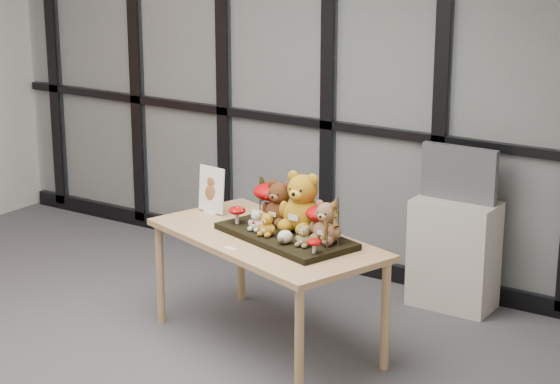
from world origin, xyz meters
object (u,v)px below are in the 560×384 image
Objects in this scene: bear_tan_back at (327,219)px; bear_white_bow at (257,219)px; bear_brown_medium at (280,200)px; plush_cream_hedgehog at (285,236)px; display_table at (267,247)px; mushroom_front_left at (237,214)px; monitor at (459,174)px; mushroom_back_left at (272,200)px; bear_small_yellow at (267,223)px; mushroom_front_right at (314,245)px; sign_holder at (211,192)px; bear_pooh_yellow at (303,199)px; cabinet at (454,254)px; mushroom_back_right at (322,221)px; diorama_tray at (286,236)px; bear_beige_small at (304,235)px.

bear_tan_back is 1.87× the size of bear_white_bow.
bear_brown_medium reaches higher than plush_cream_hedgehog.
mushroom_front_left is (-0.22, 0.01, 0.16)m from display_table.
monitor is (0.72, 1.22, 0.11)m from bear_white_bow.
bear_tan_back reaches higher than mushroom_back_left.
bear_small_yellow is at bearing 177.94° from plush_cream_hedgehog.
mushroom_front_right is (0.48, -0.15, -0.03)m from bear_white_bow.
sign_holder reaches higher than plush_cream_hedgehog.
mushroom_front_left is at bearing -148.40° from bear_pooh_yellow.
bear_brown_medium is 0.20m from bear_white_bow.
bear_small_yellow is at bearing -116.29° from cabinet.
diorama_tray is at bearing -170.15° from mushroom_back_right.
monitor is at bearing 52.84° from mushroom_front_left.
plush_cream_hedgehog is 0.46m from mushroom_back_left.
bear_tan_back reaches higher than mushroom_back_right.
bear_beige_small is 0.18m from mushroom_back_right.
sign_holder is 0.41× the size of cabinet.
mushroom_front_right reaches higher than plush_cream_hedgehog.
mushroom_back_right is at bearing 112.15° from mushroom_front_right.
mushroom_front_left reaches higher than plush_cream_hedgehog.
mushroom_back_right is 0.27m from mushroom_front_right.
bear_small_yellow reaches higher than diorama_tray.
monitor is at bearing 81.96° from bear_small_yellow.
bear_small_yellow is (-0.12, -0.19, -0.12)m from bear_pooh_yellow.
bear_tan_back is 1.73× the size of bear_small_yellow.
bear_small_yellow is at bearing -106.11° from diorama_tray.
sign_holder is (-0.50, 0.23, 0.03)m from bear_white_bow.
display_table is 0.61m from sign_holder.
cabinet is at bearing 78.03° from display_table.
display_table is at bearing -11.95° from sign_holder.
mushroom_back_left is at bearing 54.59° from mushroom_front_left.
bear_beige_small reaches higher than mushroom_front_right.
bear_beige_small is 1.35m from monitor.
mushroom_front_left is (-0.22, -0.13, -0.09)m from bear_brown_medium.
mushroom_front_left is 1.30× the size of mushroom_front_right.
bear_pooh_yellow is 0.30m from bear_beige_small.
mushroom_front_right is 1.05m from sign_holder.
plush_cream_hedgehog is 0.12× the size of cabinet.
diorama_tray is 10.11× the size of plush_cream_hedgehog.
mushroom_back_left is 1.25m from monitor.
mushroom_front_right reaches higher than display_table.
bear_pooh_yellow is at bearing 174.06° from bear_tan_back.
bear_tan_back reaches higher than plush_cream_hedgehog.
monitor reaches higher than cabinet.
plush_cream_hedgehog reaches higher than cabinet.
diorama_tray is at bearing 147.00° from mushroom_front_right.
bear_tan_back is 2.96× the size of mushroom_front_right.
bear_small_yellow is 0.61× the size of mushroom_back_left.
bear_pooh_yellow reaches higher than mushroom_front_right.
bear_tan_back is 2.28× the size of mushroom_front_left.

